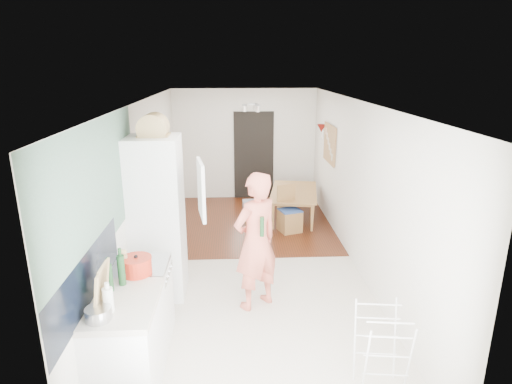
{
  "coord_description": "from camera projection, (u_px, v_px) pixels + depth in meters",
  "views": [
    {
      "loc": [
        -0.26,
        -6.08,
        3.01
      ],
      "look_at": [
        0.08,
        0.2,
        1.12
      ],
      "focal_mm": 30.0,
      "sensor_mm": 36.0,
      "label": 1
    }
  ],
  "objects": [
    {
      "name": "room_shell",
      "position": [
        252.0,
        188.0,
        6.34
      ],
      "size": [
        3.2,
        7.0,
        2.5
      ],
      "primitive_type": null,
      "color": "silver",
      "rests_on": "ground"
    },
    {
      "name": "floor",
      "position": [
        252.0,
        264.0,
        6.7
      ],
      "size": [
        3.2,
        7.0,
        0.01
      ],
      "primitive_type": "cube",
      "color": "beige",
      "rests_on": "ground"
    },
    {
      "name": "wood_floor_overlay",
      "position": [
        248.0,
        222.0,
        8.46
      ],
      "size": [
        3.2,
        3.3,
        0.01
      ],
      "primitive_type": "cube",
      "color": "#551E0D",
      "rests_on": "room_shell"
    },
    {
      "name": "sage_wall_panel",
      "position": [
        98.0,
        188.0,
        4.17
      ],
      "size": [
        0.02,
        3.0,
        1.3
      ],
      "primitive_type": "cube",
      "color": "slate",
      "rests_on": "room_shell"
    },
    {
      "name": "tile_splashback",
      "position": [
        88.0,
        279.0,
        3.85
      ],
      "size": [
        0.02,
        1.9,
        0.5
      ],
      "primitive_type": "cube",
      "color": "black",
      "rests_on": "room_shell"
    },
    {
      "name": "doorway_recess",
      "position": [
        254.0,
        156.0,
        9.75
      ],
      "size": [
        0.9,
        0.04,
        2.0
      ],
      "primitive_type": "cube",
      "color": "black",
      "rests_on": "room_shell"
    },
    {
      "name": "base_cabinet",
      "position": [
        127.0,
        346.0,
        4.07
      ],
      "size": [
        0.6,
        0.9,
        0.86
      ],
      "primitive_type": "cube",
      "color": "white",
      "rests_on": "room_shell"
    },
    {
      "name": "worktop",
      "position": [
        123.0,
        304.0,
        3.93
      ],
      "size": [
        0.62,
        0.92,
        0.06
      ],
      "primitive_type": "cube",
      "color": "beige",
      "rests_on": "room_shell"
    },
    {
      "name": "range_cooker",
      "position": [
        143.0,
        303.0,
        4.78
      ],
      "size": [
        0.6,
        0.6,
        0.88
      ],
      "primitive_type": "cube",
      "color": "white",
      "rests_on": "room_shell"
    },
    {
      "name": "cooker_top",
      "position": [
        140.0,
        266.0,
        4.65
      ],
      "size": [
        0.6,
        0.6,
        0.04
      ],
      "primitive_type": "cube",
      "color": "#B8B8BA",
      "rests_on": "room_shell"
    },
    {
      "name": "fridge_housing",
      "position": [
        157.0,
        218.0,
        5.58
      ],
      "size": [
        0.66,
        0.66,
        2.15
      ],
      "primitive_type": "cube",
      "color": "white",
      "rests_on": "room_shell"
    },
    {
      "name": "fridge_door",
      "position": [
        201.0,
        189.0,
        5.18
      ],
      "size": [
        0.14,
        0.56,
        0.7
      ],
      "primitive_type": "cube",
      "rotation": [
        0.0,
        0.0,
        -1.4
      ],
      "color": "white",
      "rests_on": "room_shell"
    },
    {
      "name": "fridge_interior",
      "position": [
        179.0,
        183.0,
        5.46
      ],
      "size": [
        0.02,
        0.52,
        0.66
      ],
      "primitive_type": "cube",
      "color": "white",
      "rests_on": "room_shell"
    },
    {
      "name": "pinboard",
      "position": [
        330.0,
        144.0,
        8.15
      ],
      "size": [
        0.03,
        0.9,
        0.7
      ],
      "primitive_type": "cube",
      "color": "tan",
      "rests_on": "room_shell"
    },
    {
      "name": "pinboard_frame",
      "position": [
        329.0,
        144.0,
        8.15
      ],
      "size": [
        0.0,
        0.94,
        0.74
      ],
      "primitive_type": "cube",
      "color": "#9C6B34",
      "rests_on": "room_shell"
    },
    {
      "name": "wall_sconce",
      "position": [
        321.0,
        128.0,
        8.71
      ],
      "size": [
        0.18,
        0.18,
        0.16
      ],
      "primitive_type": "cone",
      "color": "maroon",
      "rests_on": "room_shell"
    },
    {
      "name": "person",
      "position": [
        256.0,
        230.0,
        5.26
      ],
      "size": [
        0.92,
        0.86,
        2.1
      ],
      "primitive_type": "imported",
      "rotation": [
        0.0,
        0.0,
        3.76
      ],
      "color": "#DE6A56",
      "rests_on": "floor"
    },
    {
      "name": "dining_table",
      "position": [
        295.0,
        207.0,
        8.65
      ],
      "size": [
        0.98,
        1.47,
        0.48
      ],
      "primitive_type": "imported",
      "rotation": [
        0.0,
        0.0,
        1.4
      ],
      "color": "#9C6B34",
      "rests_on": "floor"
    },
    {
      "name": "dining_chair",
      "position": [
        290.0,
        209.0,
        7.87
      ],
      "size": [
        0.47,
        0.47,
        0.87
      ],
      "primitive_type": null,
      "rotation": [
        0.0,
        0.0,
        0.32
      ],
      "color": "#9C6B34",
      "rests_on": "floor"
    },
    {
      "name": "stool",
      "position": [
        254.0,
        221.0,
        7.99
      ],
      "size": [
        0.32,
        0.32,
        0.38
      ],
      "primitive_type": null,
      "rotation": [
        0.0,
        0.0,
        0.11
      ],
      "color": "#9C6B34",
      "rests_on": "floor"
    },
    {
      "name": "grey_drape",
      "position": [
        254.0,
        207.0,
        7.91
      ],
      "size": [
        0.42,
        0.42,
        0.18
      ],
      "primitive_type": "cube",
      "rotation": [
        0.0,
        0.0,
        0.06
      ],
      "color": "gray",
      "rests_on": "stool"
    },
    {
      "name": "drying_rack",
      "position": [
        381.0,
        350.0,
        4.05
      ],
      "size": [
        0.47,
        0.43,
        0.83
      ],
      "primitive_type": null,
      "rotation": [
        0.0,
        0.0,
        -0.12
      ],
      "color": "white",
      "rests_on": "floor"
    },
    {
      "name": "bread_bin",
      "position": [
        153.0,
        128.0,
        5.29
      ],
      "size": [
        0.42,
        0.4,
        0.2
      ],
      "primitive_type": null,
      "rotation": [
        0.0,
        0.0,
        0.11
      ],
      "color": "tan",
      "rests_on": "fridge_housing"
    },
    {
      "name": "red_casserole",
      "position": [
        137.0,
        266.0,
        4.41
      ],
      "size": [
        0.33,
        0.33,
        0.19
      ],
      "primitive_type": "cylinder",
      "rotation": [
        0.0,
        0.0,
        -0.04
      ],
      "color": "red",
      "rests_on": "cooker_top"
    },
    {
      "name": "steel_pan",
      "position": [
        98.0,
        314.0,
        3.63
      ],
      "size": [
        0.25,
        0.25,
        0.11
      ],
      "primitive_type": "cylinder",
      "rotation": [
        0.0,
        0.0,
        -0.15
      ],
      "color": "#B8B8BA",
      "rests_on": "worktop"
    },
    {
      "name": "held_bottle",
      "position": [
        262.0,
        227.0,
        5.06
      ],
      "size": [
        0.05,
        0.05,
        0.24
      ],
      "primitive_type": "cylinder",
      "color": "#193E1D",
      "rests_on": "person"
    },
    {
      "name": "bottle_a",
      "position": [
        121.0,
        270.0,
        4.18
      ],
      "size": [
        0.09,
        0.09,
        0.31
      ],
      "primitive_type": "cylinder",
      "rotation": [
        0.0,
        0.0,
        -0.3
      ],
      "color": "#193E1D",
      "rests_on": "worktop"
    },
    {
      "name": "bottle_b",
      "position": [
        110.0,
        278.0,
        4.06
      ],
      "size": [
        0.08,
        0.08,
        0.28
      ],
      "primitive_type": "cylinder",
      "rotation": [
        0.0,
        0.0,
        0.29
      ],
      "color": "#193E1D",
      "rests_on": "worktop"
    },
    {
      "name": "bottle_c",
      "position": [
        108.0,
        300.0,
        3.73
      ],
      "size": [
        0.1,
        0.1,
        0.23
      ],
      "primitive_type": "cylinder",
      "rotation": [
        0.0,
        0.0,
        0.1
      ],
      "color": "silver",
      "rests_on": "worktop"
    },
    {
      "name": "pepper_mill_front",
      "position": [
        124.0,
        265.0,
        4.4
      ],
      "size": [
        0.07,
        0.07,
        0.22
      ],
      "primitive_type": "cylinder",
      "rotation": [
        0.0,
        0.0,
        0.17
      ],
      "color": "tan",
      "rests_on": "worktop"
    },
    {
      "name": "pepper_mill_back",
      "position": [
        125.0,
        265.0,
        4.4
      ],
      "size": [
        0.06,
        0.06,
        0.22
      ],
      "primitive_type": "cylinder",
      "rotation": [
        0.0,
        0.0,
        -0.09
      ],
      "color": "tan",
      "rests_on": "worktop"
    },
    {
      "name": "chopping_boards",
      "position": [
        102.0,
        287.0,
        3.77
      ],
      "size": [
        0.06,
        0.3,
        0.4
      ],
      "primitive_type": null,
      "rotation": [
        0.0,
        0.0,
        -0.07
      ],
      "color": "tan",
      "rests_on": "worktop"
    }
  ]
}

